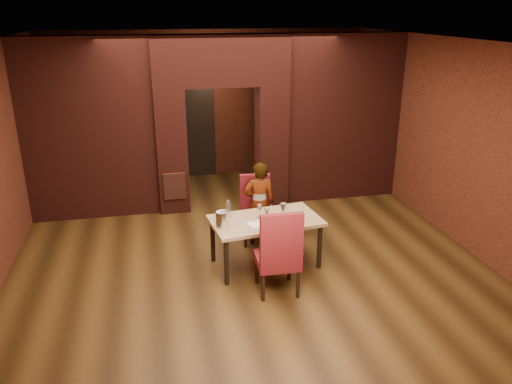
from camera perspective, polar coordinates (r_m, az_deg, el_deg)
floor at (r=8.03m, az=-1.48°, el=-6.60°), size 8.00×8.00×0.00m
ceiling at (r=7.16m, az=-1.72°, el=16.82°), size 7.00×8.00×0.04m
wall_back at (r=11.29m, az=-5.45°, el=9.92°), size 7.00×0.04×3.20m
wall_front at (r=3.89m, az=9.76°, el=-11.81°), size 7.00×0.04×3.20m
wall_right at (r=8.77m, az=21.61°, el=5.47°), size 0.04×8.00×3.20m
pillar_left at (r=9.38m, az=-9.61°, el=4.70°), size 0.55×0.55×2.30m
pillar_right at (r=9.64m, az=1.77°, el=5.42°), size 0.55×0.55×2.30m
lintel at (r=9.17m, az=-4.09°, el=14.77°), size 2.45×0.55×0.90m
wing_wall_left at (r=9.32m, az=-18.53°, el=6.68°), size 2.28×0.35×3.20m
wing_wall_right at (r=9.96m, az=9.79°, el=8.29°), size 2.28×0.35×3.20m
vent_panel at (r=9.28m, az=-9.29°, el=0.65°), size 0.40×0.03×0.50m
rear_door at (r=11.31m, az=-7.35°, el=7.01°), size 0.90×0.08×2.10m
rear_door_frame at (r=11.27m, az=-7.33°, el=6.97°), size 1.02×0.04×2.22m
dining_table at (r=7.44m, az=1.08°, el=-5.72°), size 1.68×1.08×0.74m
chair_far at (r=8.10m, az=0.07°, el=-2.09°), size 0.54×0.54×1.09m
chair_near at (r=6.69m, az=2.44°, el=-6.61°), size 0.58×0.58×1.23m
person_seated at (r=7.99m, az=0.37°, el=-1.31°), size 0.52×0.35×1.38m
wine_glass_a at (r=7.31m, az=0.41°, el=-2.18°), size 0.08×0.08×0.19m
wine_glass_b at (r=7.21m, az=1.21°, el=-2.57°), size 0.07×0.07×0.18m
wine_glass_c at (r=7.29m, az=3.12°, el=-2.15°), size 0.09×0.09×0.23m
tasting_sheet at (r=7.14m, az=0.36°, el=-3.62°), size 0.35×0.29×0.00m
wine_bucket at (r=7.00m, az=-3.84°, el=-3.13°), size 0.19×0.19×0.23m
water_bottle at (r=7.33m, az=-3.15°, el=-1.88°), size 0.06×0.06×0.26m
potted_plant at (r=8.52m, az=4.79°, el=-3.29°), size 0.45×0.41×0.46m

